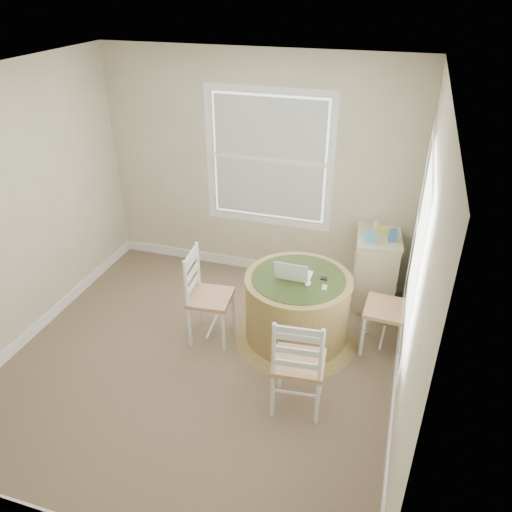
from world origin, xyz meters
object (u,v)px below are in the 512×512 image
(round_table, at_px, (297,307))
(chair_left, at_px, (211,297))
(chair_right, at_px, (387,308))
(corner_chest, at_px, (375,268))
(chair_near, at_px, (299,362))
(laptop, at_px, (294,274))

(round_table, distance_m, chair_left, 0.85)
(chair_right, height_order, corner_chest, chair_right)
(chair_near, height_order, laptop, laptop)
(laptop, xyz_separation_m, corner_chest, (0.71, 0.94, -0.35))
(chair_right, relative_size, corner_chest, 1.15)
(chair_left, xyz_separation_m, chair_near, (1.04, -0.65, 0.00))
(chair_right, bearing_deg, corner_chest, -164.60)
(round_table, distance_m, chair_right, 0.85)
(chair_left, height_order, chair_right, same)
(round_table, bearing_deg, chair_right, 4.93)
(chair_near, distance_m, chair_right, 1.16)
(chair_right, bearing_deg, chair_left, -76.10)
(chair_near, xyz_separation_m, corner_chest, (0.45, 1.79, -0.06))
(chair_left, distance_m, chair_right, 1.70)
(laptop, distance_m, corner_chest, 1.23)
(round_table, relative_size, chair_near, 1.27)
(chair_left, height_order, corner_chest, chair_left)
(chair_right, height_order, laptop, laptop)
(chair_right, bearing_deg, laptop, -79.24)
(corner_chest, bearing_deg, chair_near, -110.55)
(chair_near, bearing_deg, laptop, -78.43)
(laptop, bearing_deg, chair_near, 108.09)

